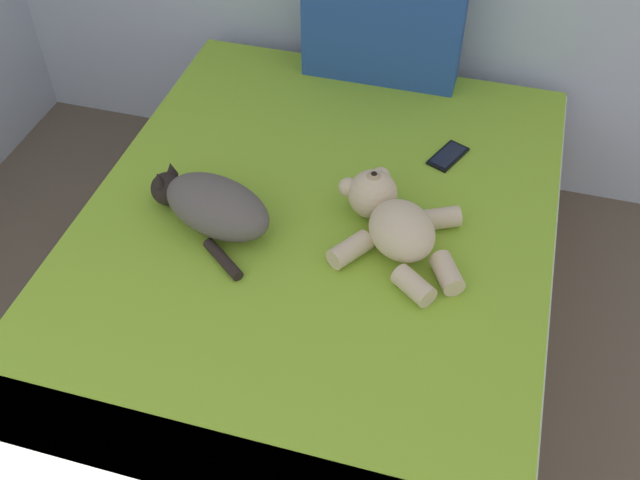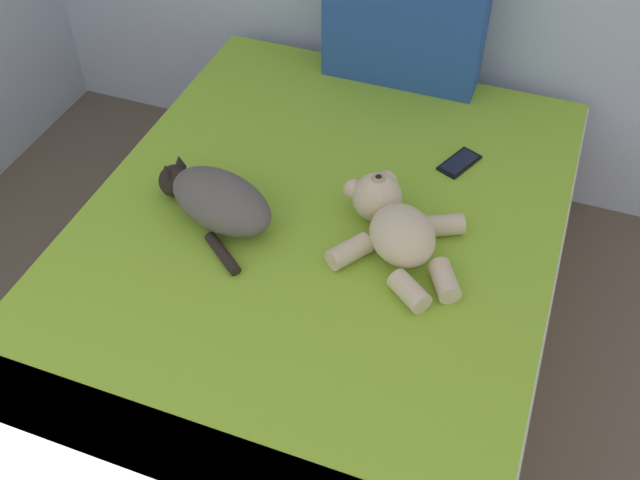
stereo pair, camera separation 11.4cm
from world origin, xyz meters
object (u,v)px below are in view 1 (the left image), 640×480
at_px(bed, 310,296).
at_px(teddy_bear, 393,221).
at_px(patterned_cushion, 384,10).
at_px(cell_phone, 448,156).
at_px(cat, 212,205).

bearing_deg(bed, teddy_bear, 13.70).
distance_m(patterned_cushion, cell_phone, 0.57).
bearing_deg(cat, patterned_cushion, 71.62).
relative_size(bed, cat, 4.60).
relative_size(bed, cell_phone, 11.80).
relative_size(cat, teddy_bear, 0.96).
bearing_deg(cell_phone, teddy_bear, -103.80).
distance_m(bed, teddy_bear, 0.41).
relative_size(patterned_cushion, teddy_bear, 1.25).
relative_size(teddy_bear, cell_phone, 2.67).
bearing_deg(cell_phone, bed, -125.46).
distance_m(bed, cell_phone, 0.63).
bearing_deg(teddy_bear, bed, -166.30).
bearing_deg(cell_phone, patterned_cushion, 127.59).
height_order(bed, cell_phone, cell_phone).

